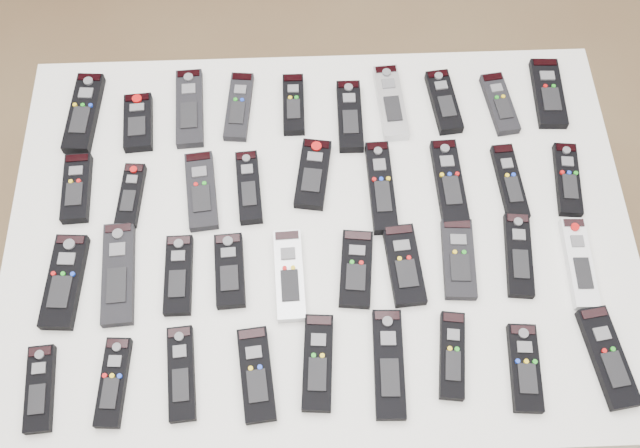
{
  "coord_description": "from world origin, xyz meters",
  "views": [
    {
      "loc": [
        -0.05,
        -0.78,
        2.06
      ],
      "look_at": [
        -0.02,
        -0.14,
        0.8
      ],
      "focal_mm": 40.0,
      "sensor_mm": 36.0,
      "label": 1
    }
  ],
  "objects_px": {
    "remote_17": "(510,182)",
    "remote_23": "(289,275)",
    "remote_22": "(230,271)",
    "remote_24": "(356,269)",
    "remote_13": "(249,187)",
    "remote_33": "(318,363)",
    "remote_21": "(179,275)",
    "remote_37": "(608,357)",
    "remote_30": "(113,382)",
    "remote_36": "(525,368)",
    "remote_32": "(256,374)",
    "remote_25": "(404,265)",
    "remote_5": "(350,116)",
    "remote_1": "(138,123)",
    "remote_16": "(449,182)",
    "remote_11": "(131,195)",
    "remote_15": "(381,187)",
    "remote_10": "(77,188)",
    "remote_9": "(548,93)",
    "remote_26": "(458,259)",
    "remote_6": "(391,102)",
    "remote_14": "(313,174)",
    "remote_28": "(579,263)",
    "remote_2": "(190,108)",
    "remote_34": "(389,364)",
    "remote_35": "(452,355)",
    "remote_8": "(500,104)",
    "remote_19": "(65,281)",
    "remote_29": "(40,389)",
    "remote_27": "(519,255)",
    "remote_18": "(567,179)",
    "remote_3": "(239,107)",
    "remote_20": "(118,274)",
    "remote_0": "(84,113)"
  },
  "relations": [
    {
      "from": "remote_5",
      "to": "remote_8",
      "type": "height_order",
      "value": "remote_5"
    },
    {
      "from": "remote_37",
      "to": "remote_32",
      "type": "bearing_deg",
      "value": 172.53
    },
    {
      "from": "remote_2",
      "to": "remote_34",
      "type": "height_order",
      "value": "same"
    },
    {
      "from": "remote_21",
      "to": "remote_25",
      "type": "distance_m",
      "value": 0.44
    },
    {
      "from": "remote_11",
      "to": "remote_9",
      "type": "bearing_deg",
      "value": 18.48
    },
    {
      "from": "remote_2",
      "to": "remote_15",
      "type": "xyz_separation_m",
      "value": [
        0.4,
        -0.21,
        0.0
      ]
    },
    {
      "from": "remote_15",
      "to": "remote_0",
      "type": "bearing_deg",
      "value": 160.35
    },
    {
      "from": "remote_14",
      "to": "remote_23",
      "type": "xyz_separation_m",
      "value": [
        -0.05,
        -0.22,
        -0.0
      ]
    },
    {
      "from": "remote_20",
      "to": "remote_37",
      "type": "bearing_deg",
      "value": -16.16
    },
    {
      "from": "remote_10",
      "to": "remote_34",
      "type": "height_order",
      "value": "remote_10"
    },
    {
      "from": "remote_3",
      "to": "remote_36",
      "type": "bearing_deg",
      "value": -43.44
    },
    {
      "from": "remote_21",
      "to": "remote_23",
      "type": "xyz_separation_m",
      "value": [
        0.21,
        -0.01,
        0.0
      ]
    },
    {
      "from": "remote_1",
      "to": "remote_16",
      "type": "height_order",
      "value": "same"
    },
    {
      "from": "remote_32",
      "to": "remote_8",
      "type": "bearing_deg",
      "value": 41.62
    },
    {
      "from": "remote_11",
      "to": "remote_15",
      "type": "distance_m",
      "value": 0.51
    },
    {
      "from": "remote_6",
      "to": "remote_11",
      "type": "distance_m",
      "value": 0.59
    },
    {
      "from": "remote_24",
      "to": "remote_30",
      "type": "bearing_deg",
      "value": -149.41
    },
    {
      "from": "remote_11",
      "to": "remote_37",
      "type": "bearing_deg",
      "value": -18.1
    },
    {
      "from": "remote_19",
      "to": "remote_9",
      "type": "bearing_deg",
      "value": 25.86
    },
    {
      "from": "remote_17",
      "to": "remote_23",
      "type": "xyz_separation_m",
      "value": [
        -0.46,
        -0.19,
        -0.0
      ]
    },
    {
      "from": "remote_6",
      "to": "remote_27",
      "type": "relative_size",
      "value": 1.07
    },
    {
      "from": "remote_20",
      "to": "remote_36",
      "type": "bearing_deg",
      "value": -19.59
    },
    {
      "from": "remote_3",
      "to": "remote_30",
      "type": "height_order",
      "value": "remote_30"
    },
    {
      "from": "remote_22",
      "to": "remote_27",
      "type": "xyz_separation_m",
      "value": [
        0.56,
        0.01,
        -0.0
      ]
    },
    {
      "from": "remote_19",
      "to": "remote_30",
      "type": "distance_m",
      "value": 0.23
    },
    {
      "from": "remote_8",
      "to": "remote_34",
      "type": "height_order",
      "value": "same"
    },
    {
      "from": "remote_16",
      "to": "remote_34",
      "type": "height_order",
      "value": "remote_16"
    },
    {
      "from": "remote_13",
      "to": "remote_33",
      "type": "bearing_deg",
      "value": -75.25
    },
    {
      "from": "remote_2",
      "to": "remote_10",
      "type": "relative_size",
      "value": 1.28
    },
    {
      "from": "remote_35",
      "to": "remote_25",
      "type": "bearing_deg",
      "value": 118.58
    },
    {
      "from": "remote_29",
      "to": "remote_28",
      "type": "bearing_deg",
      "value": 7.19
    },
    {
      "from": "remote_30",
      "to": "remote_10",
      "type": "bearing_deg",
      "value": 109.03
    },
    {
      "from": "remote_16",
      "to": "remote_36",
      "type": "bearing_deg",
      "value": -78.72
    },
    {
      "from": "remote_2",
      "to": "remote_20",
      "type": "distance_m",
      "value": 0.4
    },
    {
      "from": "remote_17",
      "to": "remote_5",
      "type": "bearing_deg",
      "value": 147.42
    },
    {
      "from": "remote_13",
      "to": "remote_28",
      "type": "height_order",
      "value": "remote_13"
    },
    {
      "from": "remote_23",
      "to": "remote_28",
      "type": "bearing_deg",
      "value": -1.72
    },
    {
      "from": "remote_35",
      "to": "remote_8",
      "type": "bearing_deg",
      "value": 80.2
    },
    {
      "from": "remote_6",
      "to": "remote_10",
      "type": "xyz_separation_m",
      "value": [
        -0.66,
        -0.19,
        0.0
      ]
    },
    {
      "from": "remote_22",
      "to": "remote_24",
      "type": "relative_size",
      "value": 0.95
    },
    {
      "from": "remote_21",
      "to": "remote_37",
      "type": "xyz_separation_m",
      "value": [
        0.79,
        -0.19,
        0.0
      ]
    },
    {
      "from": "remote_14",
      "to": "remote_32",
      "type": "distance_m",
      "value": 0.43
    },
    {
      "from": "remote_9",
      "to": "remote_26",
      "type": "xyz_separation_m",
      "value": [
        -0.25,
        -0.39,
        0.0
      ]
    },
    {
      "from": "remote_26",
      "to": "remote_28",
      "type": "distance_m",
      "value": 0.23
    },
    {
      "from": "remote_15",
      "to": "remote_37",
      "type": "relative_size",
      "value": 1.11
    },
    {
      "from": "remote_26",
      "to": "remote_18",
      "type": "bearing_deg",
      "value": 38.04
    },
    {
      "from": "remote_33",
      "to": "remote_36",
      "type": "distance_m",
      "value": 0.37
    },
    {
      "from": "remote_34",
      "to": "remote_1",
      "type": "bearing_deg",
      "value": 134.17
    },
    {
      "from": "remote_16",
      "to": "remote_23",
      "type": "xyz_separation_m",
      "value": [
        -0.33,
        -0.19,
        -0.0
      ]
    },
    {
      "from": "remote_6",
      "to": "remote_32",
      "type": "relative_size",
      "value": 1.1
    }
  ]
}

